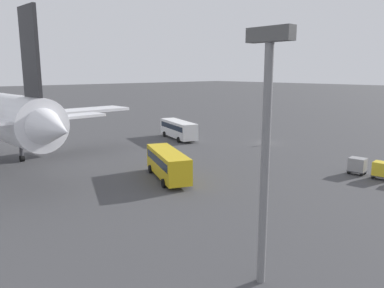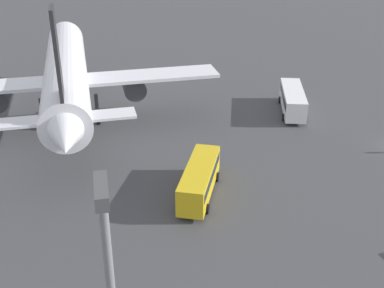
# 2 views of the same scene
# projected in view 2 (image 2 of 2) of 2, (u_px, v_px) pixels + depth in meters

# --- Properties ---
(airplane) EXTENTS (48.01, 40.79, 18.86)m
(airplane) POSITION_uv_depth(u_px,v_px,m) (66.00, 74.00, 64.18)
(airplane) COLOR silver
(airplane) RESTS_ON ground
(shuttle_bus_near) EXTENTS (11.39, 5.89, 3.36)m
(shuttle_bus_near) POSITION_uv_depth(u_px,v_px,m) (293.00, 99.00, 70.03)
(shuttle_bus_near) COLOR white
(shuttle_bus_near) RESTS_ON ground
(shuttle_bus_far) EXTENTS (10.50, 6.48, 3.34)m
(shuttle_bus_far) POSITION_uv_depth(u_px,v_px,m) (199.00, 178.00, 49.65)
(shuttle_bus_far) COLOR gold
(shuttle_bus_far) RESTS_ON ground
(light_pole) EXTENTS (2.80, 0.70, 14.93)m
(light_pole) POSITION_uv_depth(u_px,v_px,m) (109.00, 272.00, 26.14)
(light_pole) COLOR slate
(light_pole) RESTS_ON ground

